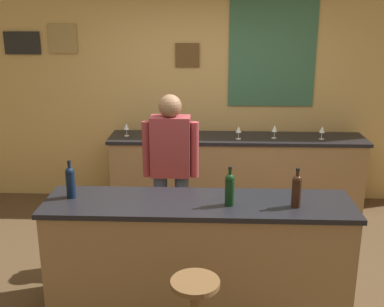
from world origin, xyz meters
name	(u,v)px	position (x,y,z in m)	size (l,w,h in m)	color
ground_plane	(199,278)	(0.00, 0.00, 0.00)	(10.00, 10.00, 0.00)	#4C3823
back_wall	(205,88)	(0.01, 2.03, 1.42)	(6.00, 0.09, 2.80)	tan
bar_counter	(198,255)	(0.00, -0.40, 0.46)	(2.39, 0.60, 0.92)	olive
side_counter	(236,173)	(0.40, 1.65, 0.45)	(3.02, 0.56, 0.90)	olive
bartender	(171,167)	(-0.28, 0.37, 0.94)	(0.52, 0.21, 1.62)	#384766
wine_bottle_a	(70,181)	(-1.00, -0.35, 1.06)	(0.07, 0.07, 0.31)	black
wine_bottle_b	(230,188)	(0.24, -0.46, 1.06)	(0.07, 0.07, 0.31)	black
wine_bottle_c	(297,190)	(0.73, -0.47, 1.06)	(0.07, 0.07, 0.31)	black
wine_glass_a	(126,127)	(-0.91, 1.64, 1.01)	(0.07, 0.07, 0.16)	silver
wine_glass_b	(194,128)	(-0.10, 1.64, 1.01)	(0.07, 0.07, 0.16)	silver
wine_glass_c	(239,130)	(0.41, 1.55, 1.01)	(0.07, 0.07, 0.16)	silver
wine_glass_d	(275,129)	(0.83, 1.61, 1.01)	(0.07, 0.07, 0.16)	silver
wine_glass_e	(322,130)	(1.38, 1.59, 1.01)	(0.07, 0.07, 0.16)	silver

